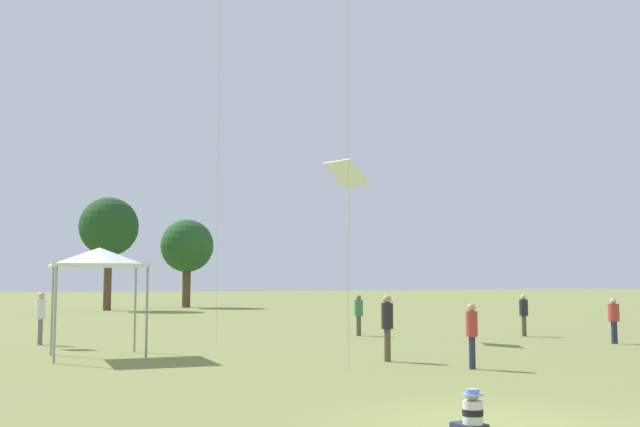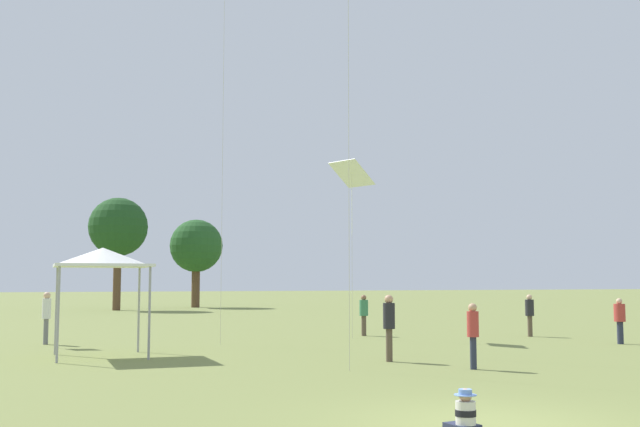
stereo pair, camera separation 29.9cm
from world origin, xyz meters
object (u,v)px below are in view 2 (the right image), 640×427
at_px(person_standing_5, 473,329).
at_px(canopy_tent, 103,258).
at_px(seated_toddler, 465,413).
at_px(person_standing_6, 620,317).
at_px(person_standing_0, 46,312).
at_px(person_standing_1, 389,321).
at_px(person_standing_3, 364,311).
at_px(person_standing_4, 530,311).
at_px(distant_tree_0, 118,228).
at_px(distant_tree_1, 196,247).
at_px(kite_1, 352,176).

height_order(person_standing_5, canopy_tent, canopy_tent).
xyz_separation_m(seated_toddler, person_standing_6, (13.25, 11.29, 0.68)).
relative_size(person_standing_0, person_standing_1, 1.00).
relative_size(person_standing_1, person_standing_3, 1.11).
xyz_separation_m(person_standing_4, person_standing_6, (0.78, -4.08, -0.06)).
bearing_deg(person_standing_4, canopy_tent, 154.99).
xyz_separation_m(person_standing_5, distant_tree_0, (-4.59, 42.09, 5.24)).
relative_size(person_standing_1, canopy_tent, 0.57).
xyz_separation_m(person_standing_5, distant_tree_1, (2.21, 46.17, 4.10)).
relative_size(person_standing_4, person_standing_6, 1.04).
xyz_separation_m(seated_toddler, person_standing_0, (-5.60, 18.23, 0.86)).
xyz_separation_m(kite_1, distant_tree_1, (1.06, 35.80, -1.22)).
bearing_deg(person_standing_3, person_standing_5, -143.02).
relative_size(person_standing_1, person_standing_5, 1.11).
distance_m(person_standing_1, person_standing_6, 10.37).
bearing_deg(distant_tree_1, person_standing_0, -109.36).
height_order(person_standing_4, distant_tree_1, distant_tree_1).
xyz_separation_m(person_standing_1, canopy_tent, (-7.32, 4.06, 1.76)).
height_order(person_standing_3, person_standing_5, person_standing_5).
relative_size(canopy_tent, kite_1, 0.46).
height_order(person_standing_3, kite_1, kite_1).
bearing_deg(distant_tree_1, person_standing_3, -90.15).
distance_m(person_standing_6, canopy_tent, 17.62).
distance_m(person_standing_3, canopy_tent, 11.89).
distance_m(person_standing_1, distant_tree_1, 44.11).
bearing_deg(person_standing_5, kite_1, 25.02).
relative_size(person_standing_6, distant_tree_1, 0.22).
relative_size(seated_toddler, person_standing_1, 0.34).
bearing_deg(person_standing_0, canopy_tent, -72.07).
distance_m(seated_toddler, person_standing_4, 19.80).
height_order(distant_tree_0, distant_tree_1, distant_tree_0).
bearing_deg(canopy_tent, seated_toddler, -72.28).
bearing_deg(seated_toddler, person_standing_4, 42.40).
height_order(person_standing_1, person_standing_4, person_standing_1).
bearing_deg(person_standing_3, canopy_tent, 162.80).
distance_m(person_standing_0, person_standing_5, 15.29).
relative_size(kite_1, distant_tree_1, 0.93).
bearing_deg(distant_tree_0, person_standing_5, -83.77).
bearing_deg(distant_tree_1, person_standing_5, -92.75).
distance_m(person_standing_1, canopy_tent, 8.55).
bearing_deg(kite_1, distant_tree_1, 20.68).
xyz_separation_m(person_standing_1, person_standing_6, (10.11, 2.31, -0.16)).
distance_m(person_standing_4, distant_tree_0, 36.06).
xyz_separation_m(person_standing_0, person_standing_6, (18.86, -6.94, -0.18)).
bearing_deg(kite_1, canopy_tent, 134.61).
relative_size(person_standing_0, canopy_tent, 0.57).
bearing_deg(person_standing_6, seated_toddler, -43.75).
bearing_deg(person_standing_0, person_standing_4, -6.55).
bearing_deg(canopy_tent, person_standing_6, -5.75).
relative_size(seated_toddler, person_standing_0, 0.34).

